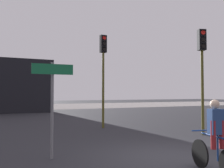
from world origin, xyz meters
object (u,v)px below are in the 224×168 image
direction_sign_post (52,96)px  cyclist (215,137)px  traffic_light_center (103,64)px  traffic_light_near_right (202,61)px

direction_sign_post → cyclist: size_ratio=1.55×
traffic_light_center → direction_sign_post: size_ratio=1.84×
direction_sign_post → cyclist: bearing=139.8°
direction_sign_post → cyclist: direction_sign_post is taller
traffic_light_center → direction_sign_post: (-3.64, -5.05, -1.62)m
traffic_light_center → traffic_light_near_right: (2.97, -3.84, -0.18)m
traffic_light_near_right → direction_sign_post: size_ratio=1.74×
cyclist → traffic_light_near_right: bearing=59.6°
traffic_light_near_right → cyclist: traffic_light_near_right is taller
traffic_light_near_right → direction_sign_post: bearing=27.6°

